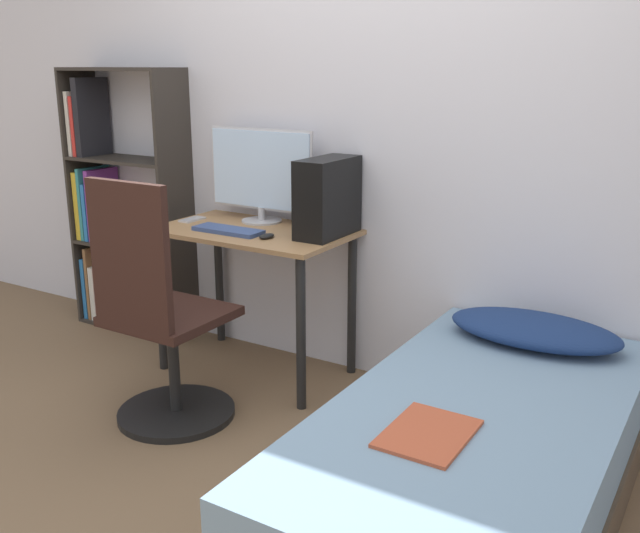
{
  "coord_description": "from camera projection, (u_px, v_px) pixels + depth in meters",
  "views": [
    {
      "loc": [
        1.54,
        -1.64,
        1.52
      ],
      "look_at": [
        0.12,
        0.66,
        0.75
      ],
      "focal_mm": 40.0,
      "sensor_mm": 36.0,
      "label": 1
    }
  ],
  "objects": [
    {
      "name": "ground_plane",
      "position": [
        193.0,
        508.0,
        2.53
      ],
      "size": [
        14.0,
        14.0,
        0.0
      ],
      "primitive_type": "plane",
      "color": "brown"
    },
    {
      "name": "wall_back",
      "position": [
        379.0,
        124.0,
        3.32
      ],
      "size": [
        8.0,
        0.05,
        2.5
      ],
      "color": "silver",
      "rests_on": "ground_plane"
    },
    {
      "name": "desk",
      "position": [
        254.0,
        255.0,
        3.51
      ],
      "size": [
        0.95,
        0.57,
        0.74
      ],
      "color": "#997047",
      "rests_on": "ground_plane"
    },
    {
      "name": "bookshelf",
      "position": [
        113.0,
        206.0,
        4.17
      ],
      "size": [
        0.74,
        0.27,
        1.5
      ],
      "color": "#2D2823",
      "rests_on": "ground_plane"
    },
    {
      "name": "office_chair",
      "position": [
        160.0,
        332.0,
        3.02
      ],
      "size": [
        0.52,
        0.52,
        1.09
      ],
      "color": "black",
      "rests_on": "ground_plane"
    },
    {
      "name": "bed",
      "position": [
        475.0,
        464.0,
        2.41
      ],
      "size": [
        0.9,
        1.81,
        0.43
      ],
      "color": "#4C3D2D",
      "rests_on": "ground_plane"
    },
    {
      "name": "pillow",
      "position": [
        534.0,
        330.0,
        2.86
      ],
      "size": [
        0.68,
        0.36,
        0.11
      ],
      "color": "navy",
      "rests_on": "bed"
    },
    {
      "name": "magazine",
      "position": [
        428.0,
        433.0,
        2.16
      ],
      "size": [
        0.24,
        0.32,
        0.01
      ],
      "color": "#B24C2D",
      "rests_on": "bed"
    },
    {
      "name": "monitor",
      "position": [
        261.0,
        173.0,
        3.57
      ],
      "size": [
        0.61,
        0.21,
        0.47
      ],
      "color": "#B7B7BC",
      "rests_on": "desk"
    },
    {
      "name": "keyboard",
      "position": [
        228.0,
        230.0,
        3.41
      ],
      "size": [
        0.35,
        0.12,
        0.02
      ],
      "color": "#33477A",
      "rests_on": "desk"
    },
    {
      "name": "pc_tower",
      "position": [
        328.0,
        197.0,
        3.3
      ],
      "size": [
        0.16,
        0.36,
        0.36
      ],
      "color": "black",
      "rests_on": "desk"
    },
    {
      "name": "mouse",
      "position": [
        267.0,
        236.0,
        3.29
      ],
      "size": [
        0.06,
        0.09,
        0.02
      ],
      "color": "black",
      "rests_on": "desk"
    },
    {
      "name": "phone",
      "position": [
        192.0,
        219.0,
        3.67
      ],
      "size": [
        0.07,
        0.14,
        0.01
      ],
      "color": "#B7B7BC",
      "rests_on": "desk"
    }
  ]
}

